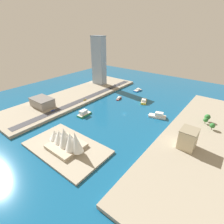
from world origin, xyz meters
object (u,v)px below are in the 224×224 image
catamaran_blue (138,90)px  traffic_light_waterfront (99,93)px  ferry_white_commuter (158,115)px  van_white (119,85)px  taxi_yellow_cab (85,100)px  office_block_beige (188,139)px  carpark_squat_concrete (42,102)px  suv_black (111,88)px  ferry_yellow_fast (144,101)px  hatchback_blue (53,110)px  tower_tall_glass (99,61)px  opera_landmark (66,140)px  tugboat_red (119,98)px  sedan_silver (115,85)px  ferry_green_doubledeck (84,113)px

catamaran_blue → traffic_light_waterfront: traffic_light_waterfront is taller
ferry_white_commuter → van_white: size_ratio=5.18×
catamaran_blue → van_white: (38.54, 3.19, 2.94)m
traffic_light_waterfront → taxi_yellow_cab: bearing=84.6°
office_block_beige → carpark_squat_concrete: (185.93, 30.38, -3.58)m
suv_black → carpark_squat_concrete: bearing=75.2°
ferry_white_commuter → office_block_beige: size_ratio=1.23×
office_block_beige → ferry_yellow_fast: bearing=-41.6°
van_white → hatchback_blue: (6.22, 141.17, -0.01)m
hatchback_blue → tower_tall_glass: bearing=-76.6°
hatchback_blue → opera_landmark: bearing=153.8°
ferry_yellow_fast → tower_tall_glass: (108.09, -21.59, 43.82)m
tugboat_red → hatchback_blue: (39.87, 93.52, 2.94)m
taxi_yellow_cab → traffic_light_waterfront: (-2.74, -28.91, 3.49)m
suv_black → hatchback_blue: (6.22, 115.79, -0.06)m
ferry_yellow_fast → office_block_beige: 112.99m
tugboat_red → hatchback_blue: bearing=66.9°
carpark_squat_concrete → sedan_silver: bearing=-100.3°
ferry_yellow_fast → tugboat_red: bearing=17.9°
van_white → tugboat_red: bearing=125.2°
ferry_white_commuter → opera_landmark: (40.91, 110.80, 8.28)m
ferry_yellow_fast → suv_black: 72.21m
ferry_white_commuter → traffic_light_waterfront: (104.58, -5.66, 5.20)m
catamaran_blue → traffic_light_waterfront: bearing=61.4°
tugboat_red → catamaran_blue: (-4.89, -50.85, -0.00)m
tugboat_red → hatchback_blue: hatchback_blue is taller
tugboat_red → tower_tall_glass: bearing=-25.7°
taxi_yellow_cab → sedan_silver: bearing=-85.5°
ferry_white_commuter → hatchback_blue: ferry_white_commuter is taller
catamaran_blue → suv_black: suv_black is taller
carpark_squat_concrete → traffic_light_waterfront: size_ratio=4.97×
tower_tall_glass → traffic_light_waterfront: (-40.17, 47.08, -38.29)m
ferry_white_commuter → office_block_beige: 65.22m
ferry_yellow_fast → office_block_beige: bearing=138.4°
tower_tall_glass → traffic_light_waterfront: 72.77m
ferry_yellow_fast → traffic_light_waterfront: 72.76m
ferry_white_commuter → catamaran_blue: 98.55m
tugboat_red → suv_black: suv_black is taller
van_white → carpark_squat_concrete: bearing=77.8°
suv_black → opera_landmark: (-67.23, 152.00, 6.44)m
tower_tall_glass → van_white: size_ratio=18.89×
sedan_silver → opera_landmark: bearing=113.0°
tugboat_red → hatchback_blue: size_ratio=3.21×
van_white → catamaran_blue: bearing=-175.3°
taxi_yellow_cab → suv_black: suv_black is taller
ferry_green_doubledeck → taxi_yellow_cab: ferry_green_doubledeck is taller
sedan_silver → ferry_white_commuter: bearing=151.9°
van_white → traffic_light_waterfront: size_ratio=0.69×
van_white → suv_black: (-0.00, 25.38, 0.05)m
tugboat_red → taxi_yellow_cab: 53.51m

